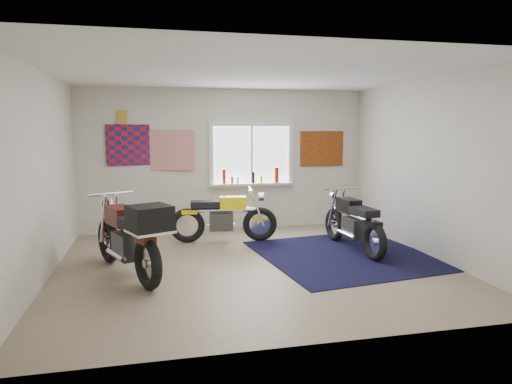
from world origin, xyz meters
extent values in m
plane|color=#9E896B|center=(0.00, 0.00, 0.00)|extent=(5.50, 5.50, 0.00)
plane|color=white|center=(0.00, 0.00, 2.70)|extent=(5.50, 5.50, 0.00)
plane|color=silver|center=(0.00, 2.50, 1.35)|extent=(5.50, 0.00, 5.50)
plane|color=silver|center=(0.00, -2.50, 1.35)|extent=(5.50, 0.00, 5.50)
plane|color=silver|center=(-2.75, 0.00, 1.35)|extent=(0.00, 5.00, 5.00)
plane|color=silver|center=(2.75, 0.00, 1.35)|extent=(0.00, 5.00, 5.00)
cube|color=black|center=(1.50, 0.20, 0.01)|extent=(2.81, 2.90, 0.01)
cube|color=white|center=(0.50, 2.48, 1.45)|extent=(1.50, 0.02, 1.10)
cube|color=white|center=(0.50, 2.47, 2.04)|extent=(1.66, 0.06, 0.08)
cube|color=white|center=(0.50, 2.47, 0.86)|extent=(1.66, 0.06, 0.08)
cube|color=white|center=(-0.29, 2.47, 1.45)|extent=(0.08, 0.06, 1.10)
cube|color=white|center=(1.29, 2.47, 1.45)|extent=(0.08, 0.06, 1.10)
cube|color=white|center=(0.50, 2.47, 1.45)|extent=(0.04, 0.06, 1.10)
cube|color=white|center=(0.50, 2.41, 0.88)|extent=(1.60, 0.16, 0.04)
cylinder|color=maroon|center=(-0.05, 2.40, 1.04)|extent=(0.07, 0.07, 0.28)
cylinder|color=silver|center=(0.21, 2.40, 0.96)|extent=(0.06, 0.06, 0.12)
cylinder|color=black|center=(0.52, 2.40, 1.01)|extent=(0.06, 0.06, 0.22)
cylinder|color=#C1CF18|center=(0.68, 2.40, 0.97)|extent=(0.05, 0.05, 0.14)
cylinder|color=maroon|center=(0.99, 2.40, 1.05)|extent=(0.09, 0.09, 0.30)
cylinder|color=#AE782C|center=(0.10, 2.40, 0.97)|extent=(0.06, 0.06, 0.14)
plane|color=red|center=(-1.70, 2.48, 1.65)|extent=(1.00, 0.07, 1.00)
plane|color=red|center=(-1.05, 2.46, 1.55)|extent=(0.90, 0.09, 0.90)
cube|color=gold|center=(-1.90, 2.48, 2.15)|extent=(0.18, 0.02, 0.24)
cube|color=#A54C14|center=(1.95, 2.48, 1.55)|extent=(0.90, 0.03, 0.70)
torus|color=black|center=(0.42, 1.39, 0.30)|extent=(0.61, 0.19, 0.60)
torus|color=black|center=(-0.83, 1.54, 0.30)|extent=(0.61, 0.19, 0.60)
cylinder|color=white|center=(0.42, 1.39, 0.30)|extent=(0.11, 0.10, 0.10)
cylinder|color=white|center=(-0.83, 1.54, 0.30)|extent=(0.11, 0.10, 0.10)
cylinder|color=white|center=(-0.21, 1.47, 0.56)|extent=(1.13, 0.22, 0.08)
cube|color=#313133|center=(-0.25, 1.47, 0.36)|extent=(0.43, 0.30, 0.31)
cylinder|color=white|center=(-0.23, 1.62, 0.27)|extent=(0.50, 0.12, 0.06)
cube|color=#FFEA0D|center=(-0.04, 1.45, 0.68)|extent=(0.47, 0.29, 0.22)
cube|color=black|center=(-0.52, 1.51, 0.66)|extent=(0.52, 0.31, 0.11)
cube|color=#FFEA0D|center=(-0.78, 1.54, 0.54)|extent=(0.28, 0.17, 0.07)
cube|color=#FFEA0D|center=(0.42, 1.39, 0.40)|extent=(0.26, 0.15, 0.04)
cylinder|color=white|center=(0.26, 1.41, 0.92)|extent=(0.10, 0.56, 0.03)
cylinder|color=white|center=(0.44, 1.39, 0.77)|extent=(0.11, 0.15, 0.14)
torus|color=black|center=(1.70, 1.12, 0.29)|extent=(0.17, 0.59, 0.58)
torus|color=black|center=(1.80, -0.17, 0.29)|extent=(0.17, 0.59, 0.58)
cylinder|color=white|center=(1.70, 1.12, 0.29)|extent=(0.10, 0.11, 0.10)
cylinder|color=white|center=(1.80, -0.17, 0.29)|extent=(0.10, 0.11, 0.10)
cylinder|color=white|center=(1.75, 0.48, 0.57)|extent=(0.18, 1.17, 0.08)
cube|color=#313133|center=(1.75, 0.43, 0.37)|extent=(0.29, 0.44, 0.31)
cylinder|color=white|center=(1.61, 0.42, 0.28)|extent=(0.11, 0.51, 0.06)
cube|color=black|center=(1.74, 0.64, 0.70)|extent=(0.28, 0.48, 0.22)
cube|color=black|center=(1.78, 0.16, 0.68)|extent=(0.30, 0.53, 0.11)
cube|color=black|center=(1.80, -0.12, 0.56)|extent=(0.17, 0.29, 0.07)
cube|color=black|center=(1.70, 1.12, 0.40)|extent=(0.15, 0.27, 0.05)
cylinder|color=white|center=(1.71, 0.96, 0.94)|extent=(0.57, 0.08, 0.03)
cylinder|color=white|center=(1.70, 1.14, 0.80)|extent=(0.16, 0.10, 0.15)
torus|color=black|center=(-2.04, 0.62, 0.33)|extent=(0.39, 0.66, 0.66)
torus|color=black|center=(-1.46, -0.68, 0.33)|extent=(0.39, 0.66, 0.66)
cylinder|color=white|center=(-2.04, 0.62, 0.33)|extent=(0.14, 0.14, 0.11)
cylinder|color=white|center=(-1.46, -0.68, 0.33)|extent=(0.14, 0.14, 0.11)
cylinder|color=white|center=(-1.75, -0.03, 0.63)|extent=(0.60, 1.21, 0.09)
cube|color=#313133|center=(-1.73, -0.08, 0.41)|extent=(0.45, 0.53, 0.35)
cylinder|color=white|center=(-1.88, -0.14, 0.31)|extent=(0.29, 0.54, 0.07)
cube|color=#46130B|center=(-1.82, 0.14, 0.77)|extent=(0.45, 0.57, 0.24)
cube|color=black|center=(-1.61, -0.36, 0.75)|extent=(0.49, 0.63, 0.12)
cube|color=#46130B|center=(-1.48, -0.64, 0.61)|extent=(0.27, 0.35, 0.08)
cube|color=#46130B|center=(-2.04, 0.62, 0.45)|extent=(0.25, 0.32, 0.05)
cylinder|color=white|center=(-1.96, 0.45, 1.04)|extent=(0.59, 0.29, 0.04)
cylinder|color=white|center=(-2.05, 0.64, 0.88)|extent=(0.19, 0.16, 0.16)
cube|color=black|center=(-1.42, -0.78, 0.90)|extent=(0.59, 0.58, 0.31)
camera|label=1|loc=(-1.35, -6.21, 1.94)|focal=32.00mm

